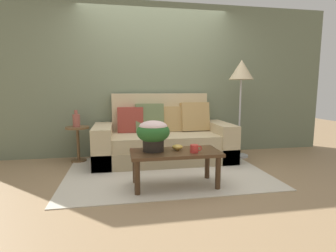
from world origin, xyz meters
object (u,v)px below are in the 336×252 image
(potted_plant, at_px, (153,133))
(snack_bowl, at_px, (177,147))
(side_table, at_px, (78,138))
(couch, at_px, (163,140))
(table_vase, at_px, (76,120))
(floor_lamp, at_px, (241,76))
(coffee_table, at_px, (175,157))
(coffee_mug, at_px, (194,149))

(potted_plant, height_order, snack_bowl, potted_plant)
(side_table, height_order, potted_plant, potted_plant)
(couch, bearing_deg, table_vase, 174.49)
(couch, height_order, snack_bowl, couch)
(side_table, bearing_deg, floor_lamp, -3.51)
(coffee_table, xyz_separation_m, snack_bowl, (0.04, 0.05, 0.11))
(side_table, height_order, coffee_mug, side_table)
(coffee_table, xyz_separation_m, coffee_mug, (0.20, -0.11, 0.12))
(couch, bearing_deg, side_table, 173.68)
(coffee_table, bearing_deg, potted_plant, 167.43)
(couch, relative_size, coffee_table, 2.07)
(floor_lamp, height_order, potted_plant, floor_lamp)
(floor_lamp, distance_m, snack_bowl, 1.96)
(potted_plant, bearing_deg, snack_bowl, -0.66)
(coffee_table, height_order, coffee_mug, coffee_mug)
(side_table, distance_m, coffee_mug, 2.08)
(floor_lamp, xyz_separation_m, table_vase, (-2.66, 0.14, -0.70))
(side_table, bearing_deg, couch, -6.32)
(coffee_table, distance_m, side_table, 1.86)
(couch, relative_size, coffee_mug, 15.65)
(floor_lamp, bearing_deg, coffee_mug, -132.06)
(coffee_table, xyz_separation_m, potted_plant, (-0.25, 0.06, 0.29))
(side_table, xyz_separation_m, table_vase, (-0.01, -0.02, 0.28))
(floor_lamp, height_order, coffee_mug, floor_lamp)
(floor_lamp, relative_size, table_vase, 6.16)
(table_vase, bearing_deg, side_table, 70.51)
(table_vase, bearing_deg, coffee_table, -45.49)
(couch, relative_size, potted_plant, 5.59)
(couch, distance_m, table_vase, 1.40)
(coffee_table, distance_m, floor_lamp, 2.06)
(floor_lamp, bearing_deg, coffee_table, -139.12)
(potted_plant, xyz_separation_m, coffee_mug, (0.45, -0.16, -0.17))
(couch, xyz_separation_m, side_table, (-1.35, 0.15, 0.06))
(potted_plant, height_order, coffee_mug, potted_plant)
(side_table, xyz_separation_m, potted_plant, (1.04, -1.28, 0.26))
(side_table, bearing_deg, potted_plant, -51.00)
(couch, height_order, side_table, couch)
(floor_lamp, bearing_deg, potted_plant, -145.19)
(potted_plant, bearing_deg, floor_lamp, 34.81)
(snack_bowl, height_order, table_vase, table_vase)
(side_table, distance_m, floor_lamp, 2.83)
(floor_lamp, distance_m, coffee_mug, 1.95)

